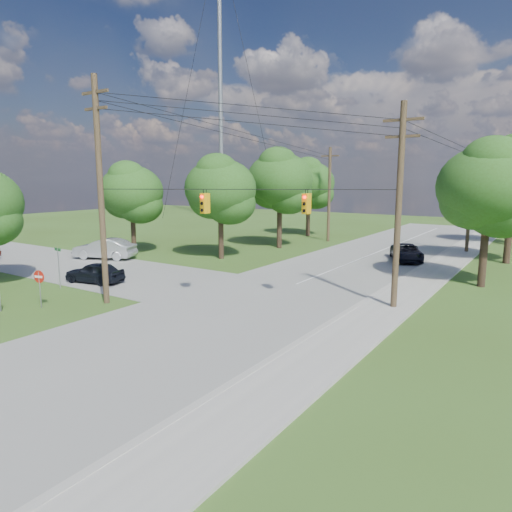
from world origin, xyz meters
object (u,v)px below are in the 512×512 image
Objects in this scene: pole_sw at (100,189)px; car_cross_silver at (105,249)px; do_not_enter_sign at (39,280)px; pole_north_w at (329,194)px; car_main_north at (406,252)px; car_cross_dark at (95,272)px; pole_ne at (399,204)px; pole_north_e at (471,197)px.

pole_sw reaches higher than car_cross_silver.
pole_sw is at bearing 38.13° from do_not_enter_sign.
car_main_north is at bearing -35.49° from pole_north_w.
car_cross_dark is (-4.18, -26.87, -4.42)m from pole_north_w.
pole_ne is 19.32m from car_cross_dark.
car_cross_dark is at bearing -164.92° from pole_ne.
pole_north_w is at bearing 130.76° from car_cross_silver.
pole_sw is 15.43m from car_cross_silver.
pole_sw reaches higher than pole_north_e.
car_main_north is (10.10, 22.11, -5.50)m from pole_sw.
car_cross_silver is (-6.84, 6.17, 0.18)m from car_cross_dark.
car_main_north is (-3.40, -7.49, -4.41)m from pole_north_e.
pole_north_e reaches higher than car_main_north.
pole_ne is at bearing 93.80° from car_cross_dark.
pole_north_e is 32.67m from car_cross_silver.
pole_north_e reaches higher than car_cross_dark.
pole_sw is at bearing -136.79° from car_main_north.
pole_ne is 25.37m from car_cross_silver.
car_cross_silver is at bearing -140.29° from pole_north_e.
car_cross_dark is at bearing 149.24° from pole_sw.
pole_north_w is 2.00× the size of car_main_north.
do_not_enter_sign is (2.56, -5.32, 0.79)m from car_cross_dark.
car_cross_dark is at bearing -123.94° from pole_north_e.
car_cross_silver reaches higher than car_main_north.
car_cross_silver is 1.05× the size of car_main_north.
pole_ne is (13.50, 7.60, -0.76)m from pole_sw.
car_cross_silver is 25.26m from car_main_north.
pole_north_e is 1.00× the size of pole_north_w.
car_main_north is at bearing 103.18° from pole_ne.
pole_sw is 24.93m from car_main_north.
car_cross_silver is at bearing 142.07° from pole_sw.
pole_ne is 18.99m from do_not_enter_sign.
car_main_north is at bearing 131.58° from car_cross_dark.
pole_north_e is 32.69m from car_cross_dark.
do_not_enter_sign is at bearing -92.89° from pole_north_w.
pole_north_e is 13.90m from pole_north_w.
do_not_enter_sign is (-15.53, -10.19, -3.96)m from pole_ne.
pole_sw reaches higher than pole_ne.
car_cross_silver is (-24.92, -20.70, -4.24)m from pole_north_e.
pole_ne is at bearing -57.71° from pole_north_w.
pole_north_e is at bearing 0.00° from pole_north_w.
pole_sw is at bearing -150.62° from pole_ne.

